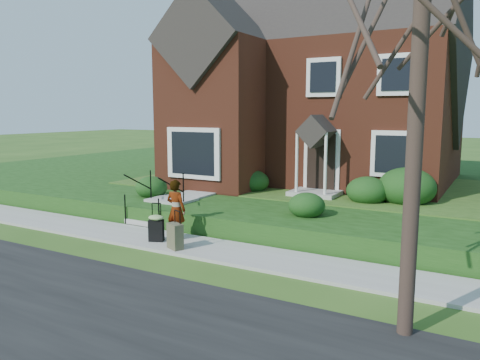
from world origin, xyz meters
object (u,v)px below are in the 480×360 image
Objects in this scene: front_steps at (163,207)px; suitcase_olive at (175,236)px; woman at (176,209)px; suitcase_black at (156,227)px.

front_steps reaches higher than suitcase_olive.
woman is (1.73, -1.58, 0.40)m from front_steps.
suitcase_black is at bearing -55.24° from front_steps.
woman is 0.69m from suitcase_black.
front_steps is 3.27m from suitcase_olive.
woman is at bearing -42.56° from front_steps.
woman reaches higher than suitcase_black.
front_steps is 1.27× the size of woman.
suitcase_black is at bearing 57.59° from woman.
suitcase_black is at bearing -175.18° from suitcase_olive.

